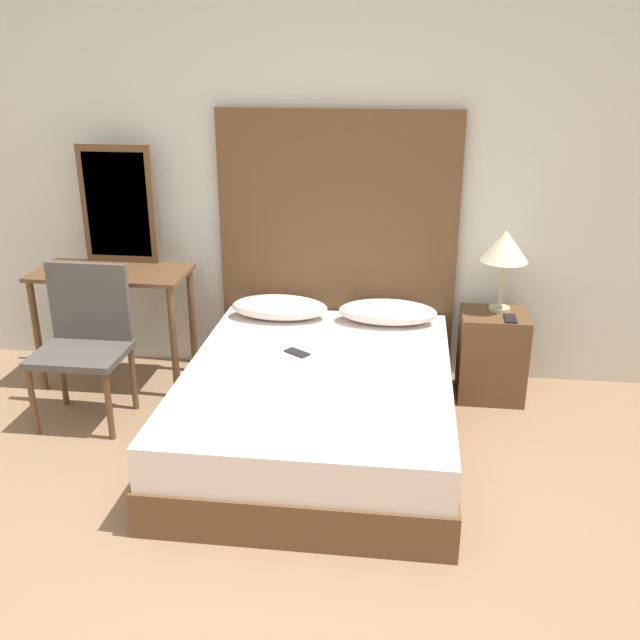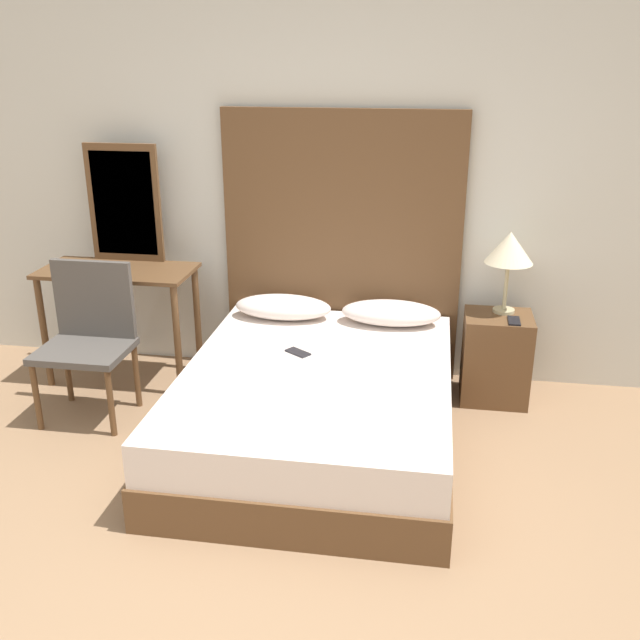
{
  "view_description": "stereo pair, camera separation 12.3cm",
  "coord_description": "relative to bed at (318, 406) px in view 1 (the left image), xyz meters",
  "views": [
    {
      "loc": [
        0.59,
        -1.86,
        2.08
      ],
      "look_at": [
        0.13,
        1.73,
        0.7
      ],
      "focal_mm": 40.0,
      "sensor_mm": 36.0,
      "label": 1
    },
    {
      "loc": [
        0.71,
        -1.85,
        2.08
      ],
      "look_at": [
        0.13,
        1.73,
        0.7
      ],
      "focal_mm": 40.0,
      "sensor_mm": 36.0,
      "label": 2
    }
  ],
  "objects": [
    {
      "name": "wall_back",
      "position": [
        -0.13,
        1.05,
        1.13
      ],
      "size": [
        10.0,
        0.06,
        2.7
      ],
      "color": "silver",
      "rests_on": "ground_plane"
    },
    {
      "name": "bed",
      "position": [
        0.0,
        0.0,
        0.0
      ],
      "size": [
        1.47,
        1.91,
        0.45
      ],
      "color": "brown",
      "rests_on": "ground_plane"
    },
    {
      "name": "headboard",
      "position": [
        0.0,
        0.98,
        0.65
      ],
      "size": [
        1.54,
        0.05,
        1.75
      ],
      "color": "brown",
      "rests_on": "ground_plane"
    },
    {
      "name": "pillow_left",
      "position": [
        -0.35,
        0.75,
        0.3
      ],
      "size": [
        0.62,
        0.3,
        0.15
      ],
      "color": "silver",
      "rests_on": "bed"
    },
    {
      "name": "pillow_right",
      "position": [
        0.35,
        0.75,
        0.3
      ],
      "size": [
        0.62,
        0.3,
        0.15
      ],
      "color": "silver",
      "rests_on": "bed"
    },
    {
      "name": "phone_on_bed",
      "position": [
        -0.14,
        0.2,
        0.23
      ],
      "size": [
        0.16,
        0.14,
        0.01
      ],
      "color": "#232328",
      "rests_on": "bed"
    },
    {
      "name": "nightstand",
      "position": [
        1.01,
        0.72,
        0.06
      ],
      "size": [
        0.41,
        0.36,
        0.56
      ],
      "color": "brown",
      "rests_on": "ground_plane"
    },
    {
      "name": "table_lamp",
      "position": [
        1.04,
        0.79,
        0.74
      ],
      "size": [
        0.29,
        0.29,
        0.51
      ],
      "color": "tan",
      "rests_on": "nightstand"
    },
    {
      "name": "phone_on_nightstand",
      "position": [
        1.09,
        0.63,
        0.34
      ],
      "size": [
        0.07,
        0.15,
        0.01
      ],
      "color": "black",
      "rests_on": "nightstand"
    },
    {
      "name": "vanity_desk",
      "position": [
        -1.41,
        0.65,
        0.4
      ],
      "size": [
        0.98,
        0.47,
        0.76
      ],
      "color": "brown",
      "rests_on": "ground_plane"
    },
    {
      "name": "vanity_mirror",
      "position": [
        -1.41,
        0.86,
        0.92
      ],
      "size": [
        0.49,
        0.03,
        0.77
      ],
      "color": "brown",
      "rests_on": "vanity_desk"
    },
    {
      "name": "chair",
      "position": [
        -1.4,
        0.16,
        0.3
      ],
      "size": [
        0.51,
        0.43,
        0.93
      ],
      "color": "#4C4742",
      "rests_on": "ground_plane"
    }
  ]
}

